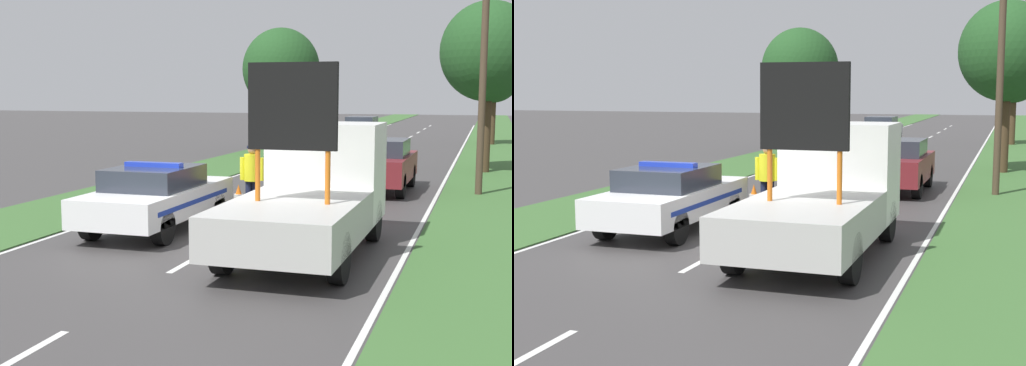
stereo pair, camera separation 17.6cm
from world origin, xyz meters
The scene contains 20 objects.
ground_plane centered at (0.00, 0.00, 0.00)m, with size 160.00×160.00×0.00m, color #3D3A3A.
lane_markings centered at (0.00, 17.41, 0.00)m, with size 7.35×70.76×0.01m.
grass_verge_left centered at (-5.31, 20.00, 0.01)m, with size 3.17×120.00×0.03m.
grass_verge_right centered at (5.31, 20.00, 0.01)m, with size 3.17×120.00×0.03m.
police_car centered at (-1.86, 1.09, 0.74)m, with size 1.87×4.64×1.51m.
work_truck centered at (1.86, 0.15, 1.12)m, with size 2.21×5.39×3.52m.
road_barrier centered at (0.30, 4.28, 0.88)m, with size 2.57×0.08×1.07m.
police_officer centered at (-0.42, 3.38, 1.04)m, with size 0.63×0.40×1.74m.
pedestrian_civilian centered at (0.32, 3.57, 1.01)m, with size 0.62×0.39×1.73m.
traffic_cone_near_police centered at (-1.01, 4.03, 0.33)m, with size 0.49×0.49×0.67m.
traffic_cone_centre_front centered at (-2.03, 4.78, 0.30)m, with size 0.44×0.44×0.60m.
traffic_cone_near_truck centered at (1.08, 3.53, 0.32)m, with size 0.47×0.47×0.65m.
queued_car_wagon_maroon centered at (1.91, 8.71, 0.83)m, with size 1.77×4.23×1.59m.
queued_car_van_white centered at (-1.76, 14.64, 0.76)m, with size 1.84×4.45×1.46m.
queued_car_hatch_blue centered at (-1.93, 21.20, 0.80)m, with size 1.78×4.27×1.52m.
queued_car_sedan_silver centered at (-2.05, 28.25, 0.82)m, with size 1.78×4.65×1.56m.
roadside_tree_near_left centered at (4.85, 14.89, 4.45)m, with size 3.50×3.50×6.31m.
roadside_tree_near_right centered at (-5.05, 21.72, 4.11)m, with size 3.87×3.87×6.15m.
roadside_tree_mid_left centered at (5.08, 29.48, 3.88)m, with size 2.95×2.95×5.47m.
utility_pole centered at (4.77, 8.78, 3.47)m, with size 1.20×0.20×6.71m.
Camera 2 is at (5.21, -12.83, 3.05)m, focal length 50.00 mm.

